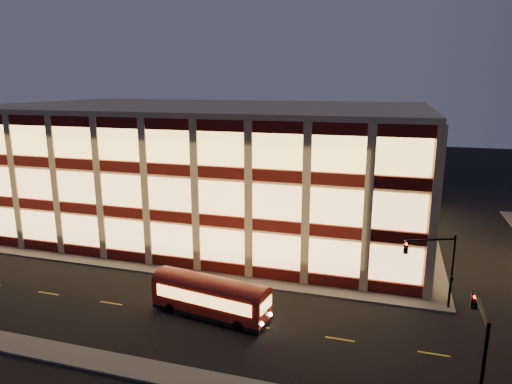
% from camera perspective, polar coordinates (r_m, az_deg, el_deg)
% --- Properties ---
extents(ground, '(200.00, 200.00, 0.00)m').
position_cam_1_polar(ground, '(42.58, -10.81, -10.32)').
color(ground, black).
rests_on(ground, ground).
extents(sidewalk_office_south, '(54.00, 2.00, 0.15)m').
position_cam_1_polar(sidewalk_office_south, '(44.73, -13.67, -9.17)').
color(sidewalk_office_south, '#514F4C').
rests_on(sidewalk_office_south, ground).
extents(sidewalk_office_east, '(2.00, 30.00, 0.15)m').
position_cam_1_polar(sidewalk_office_east, '(54.22, 20.72, -5.63)').
color(sidewalk_office_east, '#514F4C').
rests_on(sidewalk_office_east, ground).
extents(sidewalk_near, '(100.00, 2.00, 0.15)m').
position_cam_1_polar(sidewalk_near, '(32.98, -21.82, -18.48)').
color(sidewalk_near, '#514F4C').
rests_on(sidewalk_near, ground).
extents(office_building, '(50.45, 30.45, 14.50)m').
position_cam_1_polar(office_building, '(56.42, -5.85, 3.44)').
color(office_building, tan).
rests_on(office_building, ground).
extents(traffic_signal_far, '(3.79, 1.87, 6.00)m').
position_cam_1_polar(traffic_signal_far, '(37.06, 21.53, -7.88)').
color(traffic_signal_far, black).
rests_on(traffic_signal_far, ground).
extents(traffic_signal_near, '(0.32, 4.45, 6.00)m').
position_cam_1_polar(traffic_signal_near, '(27.06, 26.15, -16.45)').
color(traffic_signal_near, black).
rests_on(traffic_signal_near, ground).
extents(trolley_bus, '(9.30, 3.66, 3.07)m').
position_cam_1_polar(trolley_bus, '(34.84, -5.72, -12.66)').
color(trolley_bus, maroon).
rests_on(trolley_bus, ground).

